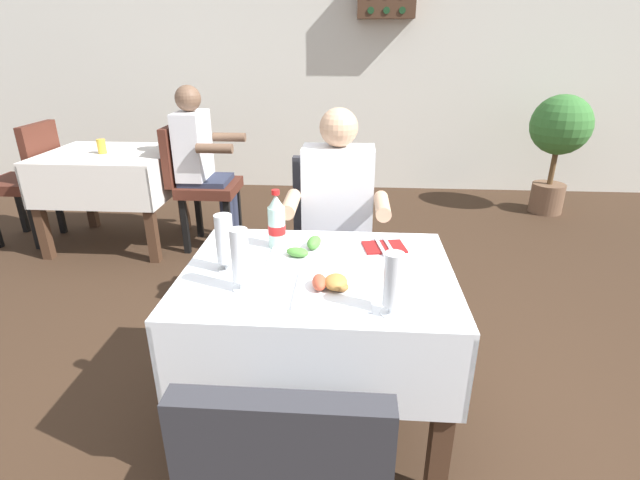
{
  "coord_description": "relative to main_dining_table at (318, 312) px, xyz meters",
  "views": [
    {
      "loc": [
        -0.02,
        -1.45,
        1.56
      ],
      "look_at": [
        -0.14,
        0.24,
        0.84
      ],
      "focal_mm": 26.49,
      "sensor_mm": 36.0,
      "label": 1
    }
  ],
  "objects": [
    {
      "name": "ground_plane",
      "position": [
        0.14,
        -0.14,
        -0.57
      ],
      "size": [
        11.0,
        11.0,
        0.0
      ],
      "primitive_type": "plane",
      "color": "#382619"
    },
    {
      "name": "back_wall",
      "position": [
        0.14,
        3.72,
        1.01
      ],
      "size": [
        11.0,
        0.12,
        3.17
      ],
      "primitive_type": "cube",
      "color": "silver",
      "rests_on": "ground"
    },
    {
      "name": "main_dining_table",
      "position": [
        0.0,
        0.0,
        0.0
      ],
      "size": [
        1.02,
        0.79,
        0.76
      ],
      "color": "white",
      "rests_on": "ground"
    },
    {
      "name": "chair_far_diner_seat",
      "position": [
        -0.0,
        0.79,
        -0.02
      ],
      "size": [
        0.44,
        0.5,
        0.97
      ],
      "color": "#2D2D33",
      "rests_on": "ground"
    },
    {
      "name": "seated_diner_far",
      "position": [
        0.05,
        0.68,
        0.14
      ],
      "size": [
        0.5,
        0.46,
        1.26
      ],
      "color": "#282D42",
      "rests_on": "ground"
    },
    {
      "name": "plate_near_camera",
      "position": [
        0.06,
        -0.17,
        0.2
      ],
      "size": [
        0.26,
        0.26,
        0.06
      ],
      "color": "white",
      "rests_on": "main_dining_table"
    },
    {
      "name": "plate_far_diner",
      "position": [
        -0.07,
        0.14,
        0.2
      ],
      "size": [
        0.25,
        0.25,
        0.06
      ],
      "color": "white",
      "rests_on": "main_dining_table"
    },
    {
      "name": "beer_glass_left",
      "position": [
        0.25,
        -0.3,
        0.3
      ],
      "size": [
        0.07,
        0.07,
        0.21
      ],
      "color": "white",
      "rests_on": "main_dining_table"
    },
    {
      "name": "beer_glass_middle",
      "position": [
        -0.25,
        -0.17,
        0.3
      ],
      "size": [
        0.07,
        0.07,
        0.23
      ],
      "color": "white",
      "rests_on": "main_dining_table"
    },
    {
      "name": "beer_glass_right",
      "position": [
        -0.34,
        -0.03,
        0.3
      ],
      "size": [
        0.07,
        0.07,
        0.22
      ],
      "color": "white",
      "rests_on": "main_dining_table"
    },
    {
      "name": "cola_bottle_primary",
      "position": [
        -0.19,
        0.21,
        0.29
      ],
      "size": [
        0.07,
        0.07,
        0.25
      ],
      "color": "silver",
      "rests_on": "main_dining_table"
    },
    {
      "name": "napkin_cutlery_set",
      "position": [
        0.26,
        0.22,
        0.19
      ],
      "size": [
        0.19,
        0.2,
        0.01
      ],
      "color": "maroon",
      "rests_on": "main_dining_table"
    },
    {
      "name": "background_dining_table",
      "position": [
        -1.78,
        1.91,
        -0.0
      ],
      "size": [
        0.97,
        0.81,
        0.76
      ],
      "color": "white",
      "rests_on": "ground"
    },
    {
      "name": "background_chair_left",
      "position": [
        -2.47,
        1.91,
        -0.02
      ],
      "size": [
        0.5,
        0.44,
        0.97
      ],
      "color": "#4C2319",
      "rests_on": "ground"
    },
    {
      "name": "background_chair_right",
      "position": [
        -1.09,
        1.91,
        -0.02
      ],
      "size": [
        0.5,
        0.44,
        0.97
      ],
      "color": "#4C2319",
      "rests_on": "ground"
    },
    {
      "name": "background_patron",
      "position": [
        -1.04,
        1.91,
        0.14
      ],
      "size": [
        0.46,
        0.5,
        1.26
      ],
      "color": "#282D42",
      "rests_on": "ground"
    },
    {
      "name": "background_table_tumbler",
      "position": [
        -1.8,
        1.87,
        0.24
      ],
      "size": [
        0.06,
        0.06,
        0.11
      ],
      "primitive_type": "cylinder",
      "color": "gold",
      "rests_on": "background_dining_table"
    },
    {
      "name": "potted_plant_corner",
      "position": [
        2.02,
        2.94,
        0.17
      ],
      "size": [
        0.54,
        0.54,
        1.11
      ],
      "color": "brown",
      "rests_on": "ground"
    }
  ]
}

